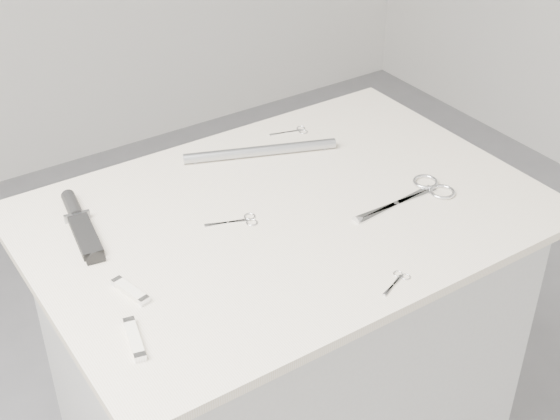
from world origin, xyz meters
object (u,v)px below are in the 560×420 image
plinth (286,378)px  large_shears (421,193)px  pocket_knife_b (134,339)px  tiny_scissors (397,281)px  embroidery_scissors_a (240,221)px  pocket_knife_a (130,291)px  embroidery_scissors_b (294,131)px  metal_rail (260,151)px  sheathed_knife (79,222)px

plinth → large_shears: bearing=-21.5°
plinth → pocket_knife_b: pocket_knife_b is taller
large_shears → tiny_scissors: size_ratio=3.13×
embroidery_scissors_a → pocket_knife_a: bearing=-143.0°
embroidery_scissors_b → metal_rail: (-0.12, -0.05, 0.01)m
pocket_knife_b → embroidery_scissors_b: bearing=-41.0°
large_shears → sheathed_knife: 0.68m
large_shears → pocket_knife_a: (-0.63, 0.04, 0.00)m
plinth → metal_rail: (0.07, 0.21, 0.48)m
pocket_knife_a → pocket_knife_b: pocket_knife_b is taller
plinth → tiny_scissors: (0.04, -0.29, 0.47)m
embroidery_scissors_b → pocket_knife_a: (-0.56, -0.32, 0.00)m
plinth → embroidery_scissors_a: embroidery_scissors_a is taller
pocket_knife_b → plinth: bearing=-53.6°
large_shears → pocket_knife_a: 0.63m
tiny_scissors → sheathed_knife: size_ratio=0.33×
embroidery_scissors_b → pocket_knife_b: 0.75m
embroidery_scissors_b → metal_rail: 0.13m
embroidery_scissors_b → tiny_scissors: 0.57m
sheathed_knife → pocket_knife_a: (-0.00, -0.24, -0.00)m
pocket_knife_a → metal_rail: metal_rail is taller
embroidery_scissors_a → pocket_knife_b: 0.37m
large_shears → embroidery_scissors_b: 0.37m
embroidery_scissors_a → metal_rail: (0.17, 0.19, 0.01)m
tiny_scissors → pocket_knife_a: 0.46m
tiny_scissors → pocket_knife_b: (-0.44, 0.12, 0.00)m
pocket_knife_b → tiny_scissors: bearing=-91.4°
pocket_knife_a → embroidery_scissors_a: bearing=-86.1°
embroidery_scissors_a → large_shears: bearing=1.7°
tiny_scissors → pocket_knife_b: size_ratio=0.75×
embroidery_scissors_b → pocket_knife_a: bearing=-134.4°
embroidery_scissors_a → metal_rail: metal_rail is taller
tiny_scissors → pocket_knife_a: bearing=128.2°
embroidery_scissors_a → sheathed_knife: bearing=168.8°
sheathed_knife → metal_rail: bearing=-76.7°
embroidery_scissors_b → pocket_knife_a: pocket_knife_a is taller
embroidery_scissors_a → sheathed_knife: 0.31m
plinth → sheathed_knife: size_ratio=4.01×
tiny_scissors → metal_rail: bearing=63.6°
embroidery_scissors_a → tiny_scissors: 0.34m
embroidery_scissors_a → tiny_scissors: same height
embroidery_scissors_a → embroidery_scissors_b: same height
tiny_scissors → sheathed_knife: sheathed_knife is taller
sheathed_knife → metal_rail: size_ratio=0.66×
large_shears → metal_rail: (-0.19, 0.31, 0.01)m
tiny_scissors → pocket_knife_b: pocket_knife_b is taller
sheathed_knife → pocket_knife_b: 0.36m
embroidery_scissors_a → tiny_scissors: (0.13, -0.31, -0.00)m
pocket_knife_a → plinth: bearing=-93.0°
plinth → sheathed_knife: bearing=153.9°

